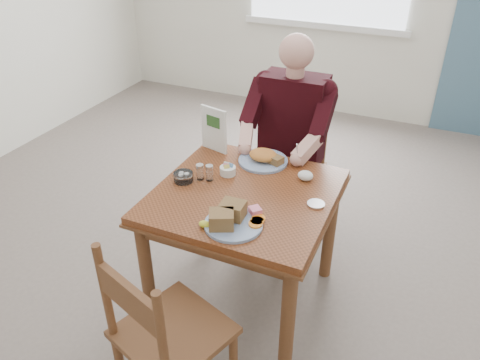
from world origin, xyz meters
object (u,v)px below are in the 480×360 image
at_px(chair_far, 291,167).
at_px(chair_near, 165,336).
at_px(table, 245,209).
at_px(diner, 289,128).
at_px(far_plate, 264,158).
at_px(near_plate, 231,218).

height_order(chair_far, chair_near, same).
height_order(table, chair_far, chair_far).
xyz_separation_m(chair_far, diner, (0.00, -0.09, 0.33)).
bearing_deg(chair_near, diner, 88.93).
height_order(diner, far_plate, diner).
bearing_deg(near_plate, diner, 93.20).
bearing_deg(diner, far_plate, -93.35).
xyz_separation_m(table, diner, (0.00, 0.71, 0.17)).
distance_m(table, diner, 0.73).
xyz_separation_m(table, far_plate, (-0.02, 0.33, 0.14)).
height_order(chair_near, diner, diner).
xyz_separation_m(table, near_plate, (0.06, -0.28, 0.15)).
bearing_deg(chair_near, chair_far, 88.99).
bearing_deg(diner, near_plate, -86.80).
distance_m(chair_near, far_plate, 1.15).
distance_m(table, chair_far, 0.81).
bearing_deg(diner, chair_far, 90.01).
distance_m(table, chair_near, 0.80).
distance_m(chair_near, diner, 1.52).
distance_m(diner, far_plate, 0.38).
xyz_separation_m(chair_near, far_plate, (0.01, 1.11, 0.30)).
relative_size(chair_far, diner, 0.69).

